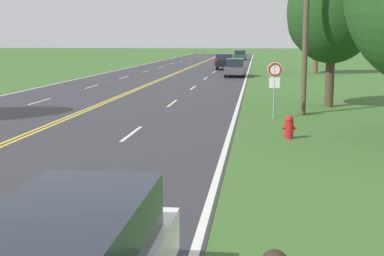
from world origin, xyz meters
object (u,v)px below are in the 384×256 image
at_px(traffic_sign, 275,76).
at_px(car_dark_green_sedan_receding, 240,55).
at_px(fire_hydrant, 289,127).
at_px(car_maroon_hatchback_mid_far, 224,59).
at_px(tree_behind_sign, 332,12).
at_px(car_dark_grey_sedan_approaching, 235,67).
at_px(car_black_suv_mid_near, 225,61).
at_px(tree_left_verge, 317,21).

xyz_separation_m(traffic_sign, car_dark_green_sedan_receding, (-3.54, 64.75, -0.96)).
height_order(fire_hydrant, car_maroon_hatchback_mid_far, car_maroon_hatchback_mid_far).
bearing_deg(tree_behind_sign, car_dark_grey_sedan_approaching, 104.45).
distance_m(fire_hydrant, car_black_suv_mid_near, 41.49).
bearing_deg(car_maroon_hatchback_mid_far, car_dark_green_sedan_receding, 177.16).
bearing_deg(tree_behind_sign, fire_hydrant, -105.26).
bearing_deg(tree_left_verge, car_black_suv_mid_near, 145.78).
bearing_deg(car_dark_green_sedan_receding, car_maroon_hatchback_mid_far, -7.98).
relative_size(fire_hydrant, traffic_sign, 0.33).
bearing_deg(tree_left_verge, fire_hydrant, -97.23).
distance_m(tree_left_verge, car_dark_green_sedan_receding, 35.60).
xyz_separation_m(car_dark_grey_sedan_approaching, car_maroon_hatchback_mid_far, (-2.43, 22.45, -0.02)).
bearing_deg(fire_hydrant, tree_behind_sign, 74.74).
xyz_separation_m(traffic_sign, tree_left_verge, (4.82, 30.41, 3.23)).
bearing_deg(traffic_sign, car_dark_green_sedan_receding, 93.13).
height_order(fire_hydrant, car_dark_grey_sedan_approaching, car_dark_grey_sedan_approaching).
distance_m(traffic_sign, car_maroon_hatchback_mid_far, 47.99).
xyz_separation_m(fire_hydrant, car_maroon_hatchback_mid_far, (-5.45, 52.38, 0.38)).
bearing_deg(traffic_sign, tree_behind_sign, 56.32).
bearing_deg(car_maroon_hatchback_mid_far, fire_hydrant, 8.28).
bearing_deg(traffic_sign, car_maroon_hatchback_mid_far, 96.09).
distance_m(car_black_suv_mid_near, car_maroon_hatchback_mid_far, 11.18).
bearing_deg(car_dark_green_sedan_receding, tree_left_verge, 10.87).
height_order(fire_hydrant, tree_behind_sign, tree_behind_sign).
relative_size(car_maroon_hatchback_mid_far, car_dark_green_sedan_receding, 0.85).
height_order(tree_left_verge, car_black_suv_mid_near, tree_left_verge).
xyz_separation_m(tree_behind_sign, car_black_suv_mid_near, (-7.02, 32.40, -3.65)).
height_order(tree_behind_sign, car_dark_grey_sedan_approaching, tree_behind_sign).
height_order(fire_hydrant, traffic_sign, traffic_sign).
bearing_deg(car_dark_grey_sedan_approaching, car_maroon_hatchback_mid_far, -173.64).
distance_m(tree_left_verge, car_maroon_hatchback_mid_far, 20.37).
xyz_separation_m(tree_behind_sign, car_maroon_hatchback_mid_far, (-7.86, 43.54, -3.78)).
relative_size(traffic_sign, tree_behind_sign, 0.33).
bearing_deg(tree_left_verge, traffic_sign, -99.00).
distance_m(fire_hydrant, tree_left_verge, 35.65).
distance_m(fire_hydrant, car_dark_green_sedan_receding, 69.53).
bearing_deg(car_black_suv_mid_near, fire_hydrant, 5.71).
bearing_deg(car_maroon_hatchback_mid_far, car_dark_grey_sedan_approaching, 8.51).
relative_size(traffic_sign, car_dark_grey_sedan_approaching, 0.54).
bearing_deg(fire_hydrant, car_dark_grey_sedan_approaching, 95.77).
relative_size(tree_left_verge, car_black_suv_mid_near, 2.03).
xyz_separation_m(fire_hydrant, tree_behind_sign, (2.41, 8.84, 4.16)).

